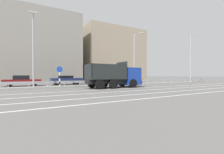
{
  "coord_description": "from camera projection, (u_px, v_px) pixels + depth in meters",
  "views": [
    {
      "loc": [
        -10.1,
        -17.55,
        1.53
      ],
      "look_at": [
        -0.52,
        0.06,
        1.28
      ],
      "focal_mm": 24.0,
      "sensor_mm": 36.0,
      "label": 1
    }
  ],
  "objects": [
    {
      "name": "ground_plane",
      "position": [
        116.0,
        86.0,
        20.26
      ],
      "size": [
        320.0,
        320.0,
        0.0
      ],
      "primitive_type": "plane",
      "color": "#605E5B"
    },
    {
      "name": "lane_strip_0",
      "position": [
        121.0,
        89.0,
        16.73
      ],
      "size": [
        70.56,
        0.16,
        0.01
      ],
      "primitive_type": "cube",
      "color": "silver",
      "rests_on": "ground_plane"
    },
    {
      "name": "lane_strip_1",
      "position": [
        134.0,
        91.0,
        14.63
      ],
      "size": [
        70.56,
        0.16,
        0.01
      ],
      "primitive_type": "cube",
      "color": "silver",
      "rests_on": "ground_plane"
    },
    {
      "name": "lane_strip_2",
      "position": [
        151.0,
        93.0,
        12.59
      ],
      "size": [
        70.56,
        0.16,
        0.01
      ],
      "primitive_type": "cube",
      "color": "silver",
      "rests_on": "ground_plane"
    },
    {
      "name": "lane_strip_3",
      "position": [
        170.0,
        96.0,
        10.87
      ],
      "size": [
        70.56,
        0.16,
        0.01
      ],
      "primitive_type": "cube",
      "color": "silver",
      "rests_on": "ground_plane"
    },
    {
      "name": "median_island",
      "position": [
        110.0,
        85.0,
        21.73
      ],
      "size": [
        38.81,
        1.1,
        0.18
      ],
      "primitive_type": "cube",
      "color": "gray",
      "rests_on": "ground_plane"
    },
    {
      "name": "median_guardrail",
      "position": [
        106.0,
        81.0,
        22.79
      ],
      "size": [
        70.56,
        0.09,
        0.78
      ],
      "color": "#9EA0A5",
      "rests_on": "ground_plane"
    },
    {
      "name": "dump_truck",
      "position": [
        120.0,
        77.0,
        18.74
      ],
      "size": [
        6.86,
        2.79,
        3.18
      ],
      "rotation": [
        0.0,
        0.0,
        -1.57
      ],
      "color": "#19389E",
      "rests_on": "ground_plane"
    },
    {
      "name": "median_road_sign",
      "position": [
        60.0,
        76.0,
        18.38
      ],
      "size": [
        0.84,
        0.16,
        2.68
      ],
      "color": "white",
      "rests_on": "ground_plane"
    },
    {
      "name": "street_lamp_1",
      "position": [
        33.0,
        48.0,
        16.7
      ],
      "size": [
        0.7,
        2.42,
        8.04
      ],
      "color": "#ADADB2",
      "rests_on": "ground_plane"
    },
    {
      "name": "street_lamp_2",
      "position": [
        135.0,
        57.0,
        23.48
      ],
      "size": [
        0.71,
        2.0,
        8.01
      ],
      "color": "#ADADB2",
      "rests_on": "ground_plane"
    },
    {
      "name": "street_lamp_3",
      "position": [
        191.0,
        56.0,
        30.18
      ],
      "size": [
        0.71,
        2.1,
        9.71
      ],
      "color": "#ADADB2",
      "rests_on": "ground_plane"
    },
    {
      "name": "parked_car_3",
      "position": [
        22.0,
        81.0,
        20.78
      ],
      "size": [
        4.7,
        1.98,
        1.5
      ],
      "rotation": [
        0.0,
        0.0,
        -1.52
      ],
      "color": "maroon",
      "rests_on": "ground_plane"
    },
    {
      "name": "parked_car_4",
      "position": [
        66.0,
        80.0,
        24.01
      ],
      "size": [
        4.91,
        2.15,
        1.46
      ],
      "rotation": [
        0.0,
        0.0,
        -1.52
      ],
      "color": "navy",
      "rests_on": "ground_plane"
    },
    {
      "name": "parked_car_5",
      "position": [
        103.0,
        79.0,
        26.9
      ],
      "size": [
        4.66,
        2.2,
        1.54
      ],
      "rotation": [
        0.0,
        0.0,
        -1.62
      ],
      "color": "maroon",
      "rests_on": "ground_plane"
    },
    {
      "name": "parked_car_6",
      "position": [
        132.0,
        79.0,
        29.97
      ],
      "size": [
        4.93,
        1.98,
        1.31
      ],
      "rotation": [
        0.0,
        0.0,
        1.53
      ],
      "color": "#B27A14",
      "rests_on": "ground_plane"
    },
    {
      "name": "background_building_0",
      "position": [
        14.0,
        48.0,
        28.49
      ],
      "size": [
        23.56,
        11.44,
        13.53
      ],
      "primitive_type": "cube",
      "color": "gray",
      "rests_on": "ground_plane"
    },
    {
      "name": "background_building_1",
      "position": [
        109.0,
        57.0,
        40.45
      ],
      "size": [
        15.24,
        12.91,
        13.1
      ],
      "primitive_type": "cube",
      "color": "tan",
      "rests_on": "ground_plane"
    }
  ]
}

